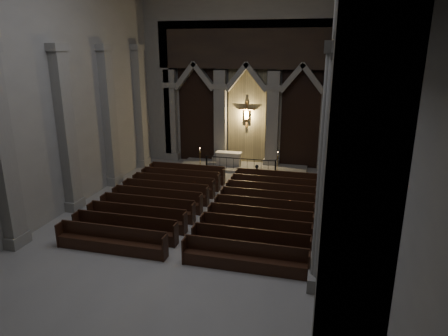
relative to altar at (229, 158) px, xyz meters
name	(u,v)px	position (x,y,z in m)	size (l,w,h in m)	color
room	(188,54)	(0.98, -10.67, 7.01)	(24.00, 24.10, 12.00)	gray
sanctuary_wall	(247,67)	(0.98, 0.86, 6.02)	(14.00, 0.77, 12.00)	gray
right_arcade	(339,48)	(6.48, -9.34, 7.23)	(1.00, 24.00, 12.00)	gray
left_pilasters	(90,126)	(-5.77, -7.17, 3.31)	(0.60, 13.00, 8.03)	gray
sanctuary_step	(243,167)	(0.98, -0.07, -0.52)	(8.50, 2.60, 0.15)	gray
altar	(229,158)	(0.00, 0.00, 0.00)	(1.73, 0.69, 0.88)	beige
altar_rail	(240,162)	(0.98, -0.86, 0.02)	(4.71, 0.09, 0.92)	black
candle_stand_left	(200,166)	(-1.52, -1.64, -0.15)	(0.28, 0.28, 1.63)	#AF8C35
candle_stand_right	(277,169)	(3.45, -1.19, -0.17)	(0.27, 0.27, 1.57)	#AF8C35
pews	(209,208)	(0.98, -8.16, -0.26)	(10.08, 9.53, 1.04)	black
worshipper	(257,175)	(2.50, -3.33, 0.03)	(0.46, 0.30, 1.26)	black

